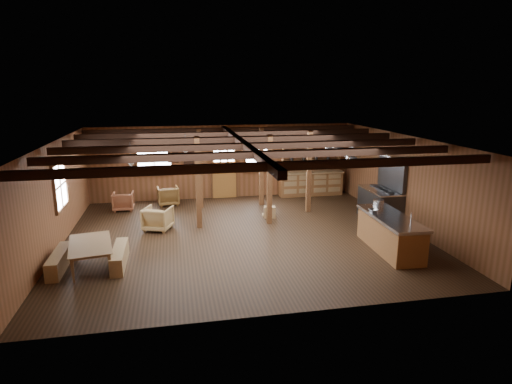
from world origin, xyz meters
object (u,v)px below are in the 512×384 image
(dining_table, at_px, (93,255))
(armchair_b, at_px, (168,196))
(armchair_c, at_px, (158,218))
(commercial_range, at_px, (382,200))
(armchair_a, at_px, (123,201))
(kitchen_island, at_px, (390,233))

(dining_table, distance_m, armchair_b, 5.58)
(armchair_c, bearing_deg, armchair_b, -74.50)
(commercial_range, xyz_separation_m, armchair_a, (-8.33, 2.74, -0.35))
(commercial_range, bearing_deg, armchair_b, 155.13)
(dining_table, height_order, armchair_a, armchair_a)
(commercial_range, relative_size, armchair_c, 2.71)
(armchair_b, height_order, armchair_c, armchair_c)
(dining_table, distance_m, armchair_a, 4.89)
(kitchen_island, height_order, armchair_b, kitchen_island)
(kitchen_island, distance_m, armchair_b, 8.07)
(armchair_b, bearing_deg, armchair_c, 77.66)
(commercial_range, xyz_separation_m, armchair_b, (-6.79, 3.15, -0.33))
(kitchen_island, bearing_deg, armchair_a, 146.06)
(kitchen_island, bearing_deg, armchair_b, 137.28)
(armchair_b, bearing_deg, dining_table, 65.24)
(commercial_range, relative_size, armchair_a, 3.02)
(dining_table, relative_size, armchair_b, 2.27)
(dining_table, bearing_deg, armchair_c, -40.68)
(kitchen_island, relative_size, armchair_c, 3.22)
(kitchen_island, distance_m, dining_table, 7.51)
(kitchen_island, bearing_deg, armchair_c, 156.47)
(commercial_range, height_order, armchair_a, commercial_range)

